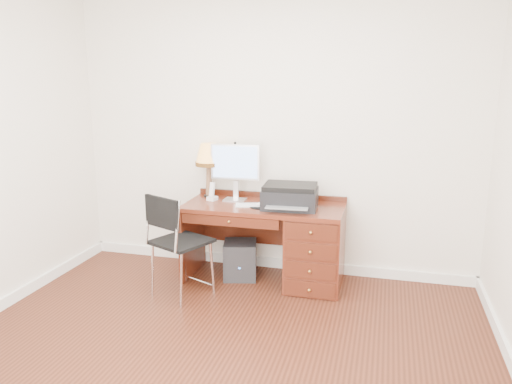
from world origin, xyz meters
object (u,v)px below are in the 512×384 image
(desk, at_px, (297,242))
(equipment_box, at_px, (240,260))
(printer, at_px, (290,196))
(leg_lamp, at_px, (209,158))
(monitor, at_px, (235,165))
(chair, at_px, (178,236))
(phone, at_px, (212,195))

(desk, distance_m, equipment_box, 0.60)
(desk, distance_m, printer, 0.45)
(leg_lamp, bearing_deg, printer, -13.54)
(monitor, height_order, chair, monitor)
(desk, xyz_separation_m, phone, (-0.85, 0.05, 0.39))
(monitor, relative_size, phone, 3.09)
(monitor, xyz_separation_m, equipment_box, (0.08, -0.13, -0.91))
(monitor, xyz_separation_m, phone, (-0.22, -0.07, -0.29))
(leg_lamp, bearing_deg, equipment_box, -26.18)
(printer, bearing_deg, equipment_box, 173.48)
(desk, bearing_deg, monitor, 169.22)
(leg_lamp, xyz_separation_m, phone, (0.08, -0.13, -0.34))
(phone, relative_size, equipment_box, 0.49)
(desk, relative_size, printer, 2.89)
(desk, relative_size, monitor, 2.74)
(monitor, bearing_deg, desk, -14.70)
(monitor, bearing_deg, leg_lamp, 165.73)
(chair, bearing_deg, leg_lamp, 112.68)
(equipment_box, bearing_deg, phone, 155.66)
(phone, distance_m, equipment_box, 0.69)
(desk, relative_size, chair, 1.59)
(desk, xyz_separation_m, chair, (-0.95, -0.58, 0.16))
(monitor, xyz_separation_m, printer, (0.57, -0.15, -0.24))
(phone, bearing_deg, chair, -83.47)
(desk, xyz_separation_m, printer, (-0.07, -0.03, 0.45))
(printer, distance_m, phone, 0.79)
(monitor, relative_size, leg_lamp, 1.02)
(printer, distance_m, leg_lamp, 0.93)
(leg_lamp, relative_size, phone, 3.03)
(printer, xyz_separation_m, equipment_box, (-0.49, 0.02, -0.68))
(monitor, height_order, printer, monitor)
(printer, bearing_deg, desk, 23.11)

